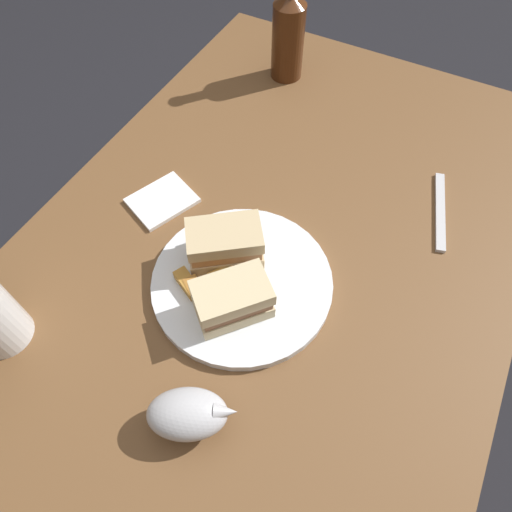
{
  "coord_description": "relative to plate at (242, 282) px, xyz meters",
  "views": [
    {
      "loc": [
        -0.4,
        -0.19,
        1.36
      ],
      "look_at": [
        -0.04,
        0.0,
        0.75
      ],
      "focal_mm": 32.1,
      "sensor_mm": 36.0,
      "label": 1
    }
  ],
  "objects": [
    {
      "name": "sandwich_half_left",
      "position": [
        0.03,
        0.05,
        0.04
      ],
      "size": [
        0.13,
        0.14,
        0.07
      ],
      "color": "#CCB284",
      "rests_on": "plate"
    },
    {
      "name": "fork",
      "position": [
        0.3,
        -0.24,
        -0.0
      ],
      "size": [
        0.18,
        0.06,
        0.01
      ],
      "primitive_type": "cube",
      "rotation": [
        0.0,
        0.0,
        0.28
      ],
      "color": "silver",
      "rests_on": "dining_table"
    },
    {
      "name": "potato_wedge_left_edge",
      "position": [
        -0.03,
        0.01,
        0.02
      ],
      "size": [
        0.04,
        0.05,
        0.02
      ],
      "primitive_type": "cube",
      "rotation": [
        0.0,
        0.0,
        1.1
      ],
      "color": "#AD702D",
      "rests_on": "plate"
    },
    {
      "name": "dining_table",
      "position": [
        0.08,
        -0.01,
        -0.37
      ],
      "size": [
        1.25,
        0.81,
        0.72
      ],
      "primitive_type": "cube",
      "color": "brown",
      "rests_on": "ground"
    },
    {
      "name": "potato_wedge_front",
      "position": [
        -0.01,
        0.03,
        0.02
      ],
      "size": [
        0.04,
        0.04,
        0.02
      ],
      "primitive_type": "cube",
      "rotation": [
        0.0,
        0.0,
        2.53
      ],
      "color": "gold",
      "rests_on": "plate"
    },
    {
      "name": "potato_wedge_back",
      "position": [
        -0.05,
        0.05,
        0.02
      ],
      "size": [
        0.04,
        0.05,
        0.02
      ],
      "primitive_type": "cube",
      "rotation": [
        0.0,
        0.0,
        0.99
      ],
      "color": "#AD702D",
      "rests_on": "plate"
    },
    {
      "name": "potato_wedge_middle",
      "position": [
        -0.05,
        0.07,
        0.02
      ],
      "size": [
        0.04,
        0.06,
        0.02
      ],
      "primitive_type": "cube",
      "rotation": [
        0.0,
        0.0,
        1.11
      ],
      "color": "#B77F33",
      "rests_on": "plate"
    },
    {
      "name": "sandwich_half_right",
      "position": [
        -0.05,
        -0.01,
        0.04
      ],
      "size": [
        0.13,
        0.12,
        0.06
      ],
      "color": "beige",
      "rests_on": "plate"
    },
    {
      "name": "gravy_boat",
      "position": [
        -0.22,
        -0.04,
        0.03
      ],
      "size": [
        0.11,
        0.13,
        0.07
      ],
      "color": "#B7B7BC",
      "rests_on": "dining_table"
    },
    {
      "name": "napkin",
      "position": [
        0.08,
        0.21,
        -0.0
      ],
      "size": [
        0.14,
        0.13,
        0.01
      ],
      "primitive_type": "cube",
      "rotation": [
        0.0,
        0.0,
        -0.4
      ],
      "color": "white",
      "rests_on": "dining_table"
    },
    {
      "name": "plate",
      "position": [
        0.0,
        0.0,
        0.0
      ],
      "size": [
        0.29,
        0.29,
        0.02
      ],
      "primitive_type": "cylinder",
      "color": "white",
      "rests_on": "dining_table"
    },
    {
      "name": "cider_bottle",
      "position": [
        0.53,
        0.18,
        0.09
      ],
      "size": [
        0.07,
        0.07,
        0.26
      ],
      "color": "#47230F",
      "rests_on": "dining_table"
    },
    {
      "name": "ground_plane",
      "position": [
        0.08,
        -0.01,
        -0.73
      ],
      "size": [
        6.0,
        6.0,
        0.0
      ],
      "primitive_type": "plane",
      "color": "black"
    }
  ]
}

